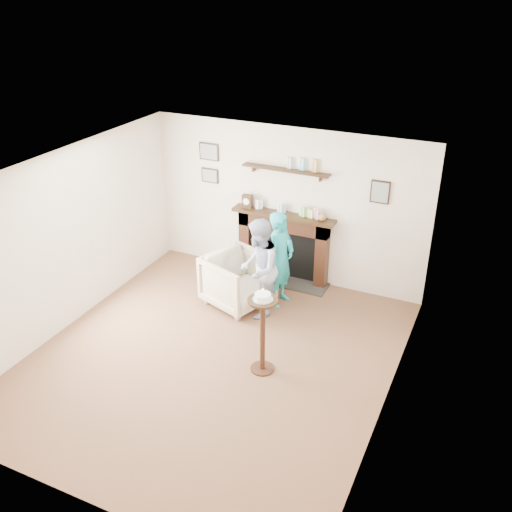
% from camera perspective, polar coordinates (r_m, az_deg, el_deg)
% --- Properties ---
extents(ground, '(5.00, 5.00, 0.00)m').
position_cam_1_polar(ground, '(7.63, -4.35, -10.11)').
color(ground, brown).
rests_on(ground, ground).
extents(room_shell, '(4.54, 5.02, 2.52)m').
position_cam_1_polar(room_shell, '(7.33, -2.19, 3.07)').
color(room_shell, beige).
rests_on(room_shell, ground).
extents(armchair, '(1.12, 1.10, 0.81)m').
position_cam_1_polar(armchair, '(8.75, -1.76, -4.73)').
color(armchair, tan).
rests_on(armchair, ground).
extents(man, '(0.75, 0.85, 1.49)m').
position_cam_1_polar(man, '(8.52, 0.27, -5.67)').
color(man, silver).
rests_on(man, ground).
extents(woman, '(0.43, 0.58, 1.47)m').
position_cam_1_polar(woman, '(8.78, 2.37, -4.59)').
color(woman, '#1FB1B0').
rests_on(woman, ground).
extents(pedestal_table, '(0.37, 0.37, 1.19)m').
position_cam_1_polar(pedestal_table, '(6.99, 0.67, -6.51)').
color(pedestal_table, black).
rests_on(pedestal_table, ground).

